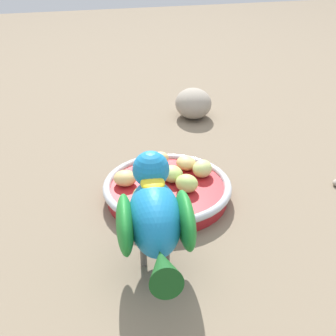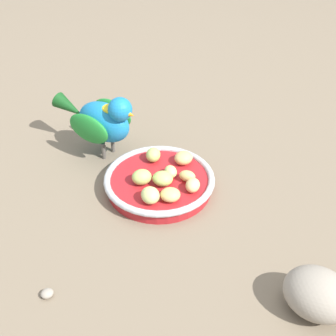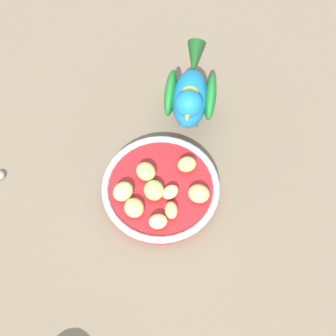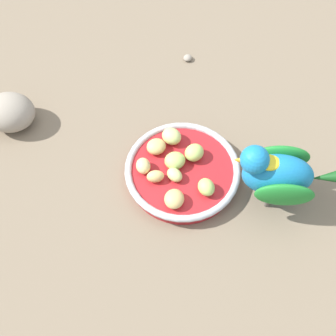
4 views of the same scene
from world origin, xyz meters
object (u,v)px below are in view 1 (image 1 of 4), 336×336
at_px(apple_piece_3, 125,178).
at_px(apple_piece_5, 187,183).
at_px(apple_piece_0, 143,195).
at_px(apple_piece_2, 160,159).
at_px(parrot, 155,216).
at_px(apple_piece_6, 202,169).
at_px(apple_piece_8, 186,163).
at_px(feeding_bowl, 167,190).
at_px(apple_piece_1, 149,167).
at_px(apple_piece_4, 154,177).
at_px(apple_piece_7, 172,174).
at_px(rock_large, 193,103).

bearing_deg(apple_piece_3, apple_piece_5, -27.09).
bearing_deg(apple_piece_0, apple_piece_5, 8.99).
xyz_separation_m(apple_piece_2, parrot, (-0.07, -0.22, 0.05)).
height_order(apple_piece_6, apple_piece_8, apple_piece_6).
bearing_deg(feeding_bowl, apple_piece_0, -143.58).
relative_size(apple_piece_0, apple_piece_3, 0.90).
bearing_deg(apple_piece_3, parrot, -88.44).
bearing_deg(apple_piece_6, apple_piece_1, 156.06).
xyz_separation_m(apple_piece_4, parrot, (-0.04, -0.17, 0.05)).
distance_m(apple_piece_1, apple_piece_6, 0.09).
distance_m(feeding_bowl, apple_piece_5, 0.04).
xyz_separation_m(apple_piece_3, apple_piece_7, (0.08, -0.01, 0.00)).
bearing_deg(apple_piece_7, apple_piece_3, 173.04).
height_order(apple_piece_0, apple_piece_3, apple_piece_0).
relative_size(feeding_bowl, apple_piece_8, 5.83).
bearing_deg(apple_piece_8, rock_large, 68.35).
bearing_deg(rock_large, apple_piece_6, -106.54).
distance_m(feeding_bowl, apple_piece_1, 0.06).
height_order(apple_piece_2, apple_piece_4, apple_piece_2).
xyz_separation_m(apple_piece_0, apple_piece_7, (0.06, 0.05, -0.00)).
bearing_deg(apple_piece_3, apple_piece_0, -73.76).
height_order(apple_piece_0, apple_piece_2, apple_piece_0).
height_order(apple_piece_2, apple_piece_3, same).
bearing_deg(apple_piece_1, apple_piece_0, -109.19).
height_order(parrot, rock_large, parrot).
xyz_separation_m(feeding_bowl, apple_piece_1, (-0.02, 0.05, 0.02)).
relative_size(apple_piece_1, apple_piece_2, 0.98).
bearing_deg(apple_piece_6, apple_piece_5, -137.19).
xyz_separation_m(feeding_bowl, apple_piece_0, (-0.05, -0.04, 0.02)).
bearing_deg(apple_piece_4, apple_piece_1, 91.72).
relative_size(apple_piece_3, apple_piece_6, 1.00).
distance_m(apple_piece_4, apple_piece_6, 0.08).
height_order(apple_piece_0, apple_piece_5, apple_piece_5).
bearing_deg(apple_piece_5, apple_piece_3, 152.91).
relative_size(apple_piece_1, parrot, 0.15).
bearing_deg(apple_piece_3, apple_piece_8, 10.86).
distance_m(apple_piece_3, apple_piece_7, 0.08).
bearing_deg(apple_piece_0, apple_piece_6, 23.28).
height_order(apple_piece_2, apple_piece_8, apple_piece_2).
xyz_separation_m(feeding_bowl, apple_piece_5, (0.02, -0.02, 0.02)).
height_order(apple_piece_3, apple_piece_5, apple_piece_5).
bearing_deg(apple_piece_5, apple_piece_4, 136.54).
xyz_separation_m(feeding_bowl, parrot, (-0.06, -0.15, 0.07)).
bearing_deg(apple_piece_2, apple_piece_8, -33.80).
height_order(apple_piece_0, apple_piece_1, apple_piece_0).
relative_size(apple_piece_7, parrot, 0.18).
bearing_deg(apple_piece_2, apple_piece_3, -146.14).
bearing_deg(apple_piece_3, apple_piece_6, -3.89).
bearing_deg(apple_piece_6, parrot, -126.84).
xyz_separation_m(apple_piece_0, apple_piece_4, (0.03, 0.05, -0.00)).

